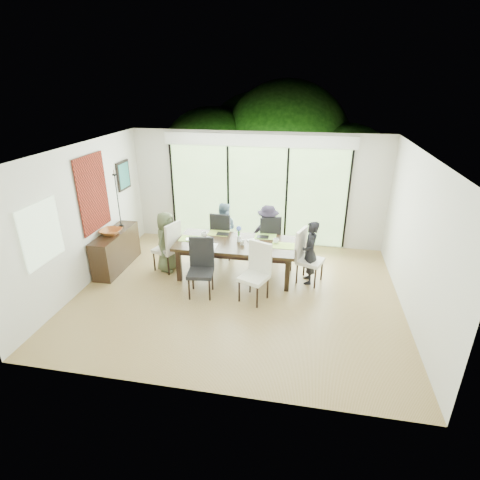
% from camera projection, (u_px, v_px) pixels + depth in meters
% --- Properties ---
extents(floor, '(6.00, 5.00, 0.01)m').
position_uv_depth(floor, '(238.00, 293.00, 7.17)').
color(floor, brown).
rests_on(floor, ground).
extents(ceiling, '(6.00, 5.00, 0.01)m').
position_uv_depth(ceiling, '(237.00, 150.00, 6.09)').
color(ceiling, white).
rests_on(ceiling, wall_back).
extents(wall_back, '(6.00, 0.02, 2.70)m').
position_uv_depth(wall_back, '(257.00, 189.00, 8.90)').
color(wall_back, silver).
rests_on(wall_back, floor).
extents(wall_front, '(6.00, 0.02, 2.70)m').
position_uv_depth(wall_front, '(197.00, 305.00, 4.37)').
color(wall_front, silver).
rests_on(wall_front, floor).
extents(wall_left, '(0.02, 5.00, 2.70)m').
position_uv_depth(wall_left, '(83.00, 217.00, 7.14)').
color(wall_left, silver).
rests_on(wall_left, floor).
extents(wall_right, '(0.02, 5.00, 2.70)m').
position_uv_depth(wall_right, '(418.00, 240.00, 6.13)').
color(wall_right, white).
rests_on(wall_right, floor).
extents(glass_doors, '(4.20, 0.02, 2.30)m').
position_uv_depth(glass_doors, '(257.00, 196.00, 8.92)').
color(glass_doors, '#598C3F').
rests_on(glass_doors, wall_back).
extents(blinds_header, '(4.40, 0.06, 0.28)m').
position_uv_depth(blinds_header, '(258.00, 140.00, 8.39)').
color(blinds_header, white).
rests_on(blinds_header, wall_back).
extents(mullion_a, '(0.05, 0.04, 2.30)m').
position_uv_depth(mullion_a, '(173.00, 192.00, 9.26)').
color(mullion_a, black).
rests_on(mullion_a, wall_back).
extents(mullion_b, '(0.05, 0.04, 2.30)m').
position_uv_depth(mullion_b, '(228.00, 195.00, 9.03)').
color(mullion_b, black).
rests_on(mullion_b, wall_back).
extents(mullion_c, '(0.05, 0.04, 2.30)m').
position_uv_depth(mullion_c, '(286.00, 198.00, 8.79)').
color(mullion_c, black).
rests_on(mullion_c, wall_back).
extents(mullion_d, '(0.05, 0.04, 2.30)m').
position_uv_depth(mullion_d, '(348.00, 201.00, 8.56)').
color(mullion_d, black).
rests_on(mullion_d, wall_back).
extents(side_window, '(0.02, 0.90, 1.00)m').
position_uv_depth(side_window, '(41.00, 233.00, 5.99)').
color(side_window, '#8CAD7F').
rests_on(side_window, wall_left).
extents(deck, '(6.00, 1.80, 0.10)m').
position_uv_depth(deck, '(261.00, 230.00, 10.26)').
color(deck, brown).
rests_on(deck, ground).
extents(rail_top, '(6.00, 0.08, 0.06)m').
position_uv_depth(rail_top, '(265.00, 201.00, 10.74)').
color(rail_top, brown).
rests_on(rail_top, deck).
extents(foliage_left, '(3.20, 3.20, 3.20)m').
position_uv_depth(foliage_left, '(212.00, 160.00, 11.59)').
color(foliage_left, '#14380F').
rests_on(foliage_left, ground).
extents(foliage_mid, '(4.00, 4.00, 4.00)m').
position_uv_depth(foliage_mid, '(285.00, 148.00, 11.62)').
color(foliage_mid, '#14380F').
rests_on(foliage_mid, ground).
extents(foliage_right, '(2.80, 2.80, 2.80)m').
position_uv_depth(foliage_right, '(345.00, 173.00, 10.81)').
color(foliage_right, '#14380F').
rests_on(foliage_right, ground).
extents(foliage_far, '(3.60, 3.60, 3.60)m').
position_uv_depth(foliage_far, '(256.00, 149.00, 12.49)').
color(foliage_far, '#14380F').
rests_on(foliage_far, ground).
extents(table_top, '(2.40, 1.10, 0.06)m').
position_uv_depth(table_top, '(236.00, 244.00, 7.54)').
color(table_top, black).
rests_on(table_top, floor).
extents(table_apron, '(2.20, 0.90, 0.10)m').
position_uv_depth(table_apron, '(236.00, 248.00, 7.57)').
color(table_apron, black).
rests_on(table_apron, floor).
extents(table_leg_fl, '(0.09, 0.09, 0.69)m').
position_uv_depth(table_leg_fl, '(179.00, 265.00, 7.48)').
color(table_leg_fl, black).
rests_on(table_leg_fl, floor).
extents(table_leg_fr, '(0.09, 0.09, 0.69)m').
position_uv_depth(table_leg_fr, '(287.00, 275.00, 7.12)').
color(table_leg_fr, black).
rests_on(table_leg_fr, floor).
extents(table_leg_bl, '(0.09, 0.09, 0.69)m').
position_uv_depth(table_leg_bl, '(192.00, 248.00, 8.25)').
color(table_leg_bl, black).
rests_on(table_leg_bl, floor).
extents(table_leg_br, '(0.09, 0.09, 0.69)m').
position_uv_depth(table_leg_br, '(290.00, 255.00, 7.89)').
color(table_leg_br, black).
rests_on(table_leg_br, floor).
extents(chair_left_end, '(0.58, 0.58, 1.10)m').
position_uv_depth(chair_left_end, '(166.00, 246.00, 7.86)').
color(chair_left_end, silver).
rests_on(chair_left_end, floor).
extents(chair_right_end, '(0.59, 0.59, 1.10)m').
position_uv_depth(chair_right_end, '(311.00, 257.00, 7.35)').
color(chair_right_end, white).
rests_on(chair_right_end, floor).
extents(chair_far_left, '(0.51, 0.51, 1.10)m').
position_uv_depth(chair_far_left, '(224.00, 234.00, 8.45)').
color(chair_far_left, black).
rests_on(chair_far_left, floor).
extents(chair_far_right, '(0.59, 0.59, 1.10)m').
position_uv_depth(chair_far_right, '(268.00, 237.00, 8.28)').
color(chair_far_right, black).
rests_on(chair_far_right, floor).
extents(chair_near_left, '(0.51, 0.51, 1.10)m').
position_uv_depth(chair_near_left, '(200.00, 269.00, 6.90)').
color(chair_near_left, black).
rests_on(chair_near_left, floor).
extents(chair_near_right, '(0.60, 0.60, 1.10)m').
position_uv_depth(chair_near_right, '(254.00, 273.00, 6.74)').
color(chair_near_right, white).
rests_on(chair_near_right, floor).
extents(person_left_end, '(0.48, 0.66, 1.29)m').
position_uv_depth(person_left_end, '(166.00, 242.00, 7.81)').
color(person_left_end, '#4B5539').
rests_on(person_left_end, floor).
extents(person_right_end, '(0.45, 0.65, 1.29)m').
position_uv_depth(person_right_end, '(310.00, 253.00, 7.32)').
color(person_right_end, black).
rests_on(person_right_end, floor).
extents(person_far_left, '(0.62, 0.41, 1.29)m').
position_uv_depth(person_far_left, '(223.00, 230.00, 8.39)').
color(person_far_left, slate).
rests_on(person_far_left, floor).
extents(person_far_right, '(0.63, 0.43, 1.29)m').
position_uv_depth(person_far_right, '(268.00, 233.00, 8.22)').
color(person_far_right, '#231D2C').
rests_on(person_far_right, floor).
extents(placemat_left, '(0.44, 0.32, 0.01)m').
position_uv_depth(placemat_left, '(191.00, 239.00, 7.68)').
color(placemat_left, '#8DB641').
rests_on(placemat_left, table_top).
extents(placemat_right, '(0.44, 0.32, 0.01)m').
position_uv_depth(placemat_right, '(283.00, 246.00, 7.36)').
color(placemat_right, '#97BE44').
rests_on(placemat_right, table_top).
extents(placemat_far_l, '(0.44, 0.32, 0.01)m').
position_uv_depth(placemat_far_l, '(219.00, 233.00, 7.96)').
color(placemat_far_l, '#9BAE3E').
rests_on(placemat_far_l, table_top).
extents(placemat_far_r, '(0.44, 0.32, 0.01)m').
position_uv_depth(placemat_far_r, '(265.00, 236.00, 7.79)').
color(placemat_far_r, '#88BD43').
rests_on(placemat_far_r, table_top).
extents(placemat_paper, '(0.44, 0.32, 0.01)m').
position_uv_depth(placemat_paper, '(205.00, 246.00, 7.34)').
color(placemat_paper, white).
rests_on(placemat_paper, table_top).
extents(tablet_far_l, '(0.26, 0.18, 0.01)m').
position_uv_depth(tablet_far_l, '(223.00, 234.00, 7.89)').
color(tablet_far_l, black).
rests_on(tablet_far_l, table_top).
extents(tablet_far_r, '(0.24, 0.17, 0.01)m').
position_uv_depth(tablet_far_r, '(263.00, 237.00, 7.75)').
color(tablet_far_r, black).
rests_on(tablet_far_r, table_top).
extents(papers, '(0.30, 0.22, 0.00)m').
position_uv_depth(papers, '(270.00, 246.00, 7.36)').
color(papers, white).
rests_on(papers, table_top).
extents(platter_base, '(0.26, 0.26, 0.02)m').
position_uv_depth(platter_base, '(205.00, 245.00, 7.34)').
color(platter_base, white).
rests_on(platter_base, table_top).
extents(platter_snacks, '(0.20, 0.20, 0.01)m').
position_uv_depth(platter_snacks, '(205.00, 245.00, 7.33)').
color(platter_snacks, orange).
rests_on(platter_snacks, table_top).
extents(vase, '(0.08, 0.08, 0.12)m').
position_uv_depth(vase, '(239.00, 239.00, 7.54)').
color(vase, silver).
rests_on(vase, table_top).
extents(hyacinth_stems, '(0.04, 0.04, 0.16)m').
position_uv_depth(hyacinth_stems, '(239.00, 233.00, 7.49)').
color(hyacinth_stems, '#337226').
rests_on(hyacinth_stems, table_top).
extents(hyacinth_blooms, '(0.11, 0.11, 0.11)m').
position_uv_depth(hyacinth_blooms, '(239.00, 229.00, 7.45)').
color(hyacinth_blooms, '#4D60C2').
rests_on(hyacinth_blooms, table_top).
extents(laptop, '(0.35, 0.25, 0.03)m').
position_uv_depth(laptop, '(194.00, 240.00, 7.57)').
color(laptop, silver).
rests_on(laptop, table_top).
extents(cup_a, '(0.17, 0.17, 0.10)m').
position_uv_depth(cup_a, '(204.00, 235.00, 7.76)').
color(cup_a, white).
rests_on(cup_a, table_top).
extents(cup_b, '(0.14, 0.14, 0.09)m').
position_uv_depth(cup_b, '(242.00, 243.00, 7.39)').
color(cup_b, white).
rests_on(cup_b, table_top).
extents(cup_c, '(0.17, 0.17, 0.10)m').
position_uv_depth(cup_c, '(276.00, 241.00, 7.46)').
color(cup_c, white).
rests_on(cup_c, table_top).
extents(book, '(0.26, 0.28, 0.02)m').
position_uv_depth(book, '(248.00, 242.00, 7.52)').
color(book, white).
rests_on(book, table_top).
extents(sideboard, '(0.41, 1.44, 0.81)m').
position_uv_depth(sideboard, '(116.00, 250.00, 8.00)').
color(sideboard, black).
rests_on(sideboard, floor).
extents(bowl, '(0.43, 0.43, 0.10)m').
position_uv_depth(bowl, '(111.00, 232.00, 7.72)').
color(bowl, '#9C5222').
rests_on(bowl, sideboard).
extents(candlestick_base, '(0.09, 0.09, 0.04)m').
position_uv_depth(candlestick_base, '(121.00, 226.00, 8.14)').
color(candlestick_base, black).
rests_on(candlestick_base, sideboard).
extents(candlestick_shaft, '(0.02, 0.02, 1.13)m').
position_uv_depth(candlestick_shaft, '(118.00, 201.00, 7.92)').
color(candlestick_shaft, black).
rests_on(candlestick_shaft, sideboard).
extents(candlestick_pan, '(0.09, 0.09, 0.03)m').
position_uv_depth(candlestick_pan, '(114.00, 175.00, 7.69)').
color(candlestick_pan, black).
rests_on(candlestick_pan, sideboard).
extents(candle, '(0.03, 0.03, 0.09)m').
position_uv_depth(candle, '(114.00, 172.00, 7.67)').
color(candle, silver).
rests_on(candle, sideboard).
extents(tapestry, '(0.02, 1.00, 1.50)m').
position_uv_depth(tapestry, '(93.00, 193.00, 7.35)').
color(tapestry, maroon).
rests_on(tapestry, wall_left).
extents(art_frame, '(0.03, 0.55, 0.65)m').
position_uv_depth(art_frame, '(123.00, 175.00, 8.50)').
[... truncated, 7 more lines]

